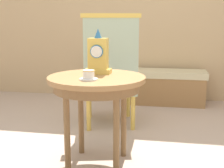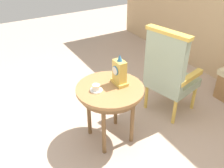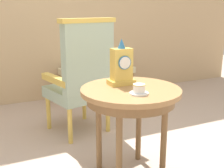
{
  "view_description": "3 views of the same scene",
  "coord_description": "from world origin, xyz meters",
  "px_view_note": "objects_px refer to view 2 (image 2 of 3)",
  "views": [
    {
      "loc": [
        0.44,
        -2.06,
        1.07
      ],
      "look_at": [
        0.03,
        0.16,
        0.61
      ],
      "focal_mm": 49.26,
      "sensor_mm": 36.0,
      "label": 1
    },
    {
      "loc": [
        1.82,
        -1.01,
        2.07
      ],
      "look_at": [
        -0.06,
        0.09,
        0.72
      ],
      "focal_mm": 40.33,
      "sensor_mm": 36.0,
      "label": 2
    },
    {
      "loc": [
        -1.01,
        -1.65,
        1.22
      ],
      "look_at": [
        -0.15,
        0.18,
        0.69
      ],
      "focal_mm": 46.33,
      "sensor_mm": 36.0,
      "label": 3
    }
  ],
  "objects_px": {
    "teacup_left": "(96,88)",
    "armchair": "(169,72)",
    "mantel_clock": "(119,73)",
    "side_table": "(110,94)"
  },
  "relations": [
    {
      "from": "armchair",
      "to": "side_table",
      "type": "bearing_deg",
      "value": -85.84
    },
    {
      "from": "side_table",
      "to": "teacup_left",
      "type": "distance_m",
      "value": 0.19
    },
    {
      "from": "mantel_clock",
      "to": "armchair",
      "type": "xyz_separation_m",
      "value": [
        -0.05,
        0.74,
        -0.22
      ]
    },
    {
      "from": "teacup_left",
      "to": "mantel_clock",
      "type": "distance_m",
      "value": 0.29
    },
    {
      "from": "teacup_left",
      "to": "side_table",
      "type": "bearing_deg",
      "value": 82.41
    },
    {
      "from": "teacup_left",
      "to": "armchair",
      "type": "bearing_deg",
      "value": 92.43
    },
    {
      "from": "side_table",
      "to": "armchair",
      "type": "relative_size",
      "value": 0.62
    },
    {
      "from": "mantel_clock",
      "to": "armchair",
      "type": "bearing_deg",
      "value": 93.74
    },
    {
      "from": "side_table",
      "to": "mantel_clock",
      "type": "relative_size",
      "value": 2.11
    },
    {
      "from": "side_table",
      "to": "teacup_left",
      "type": "height_order",
      "value": "teacup_left"
    }
  ]
}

